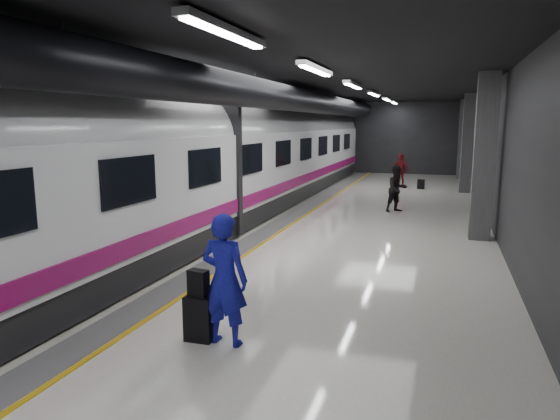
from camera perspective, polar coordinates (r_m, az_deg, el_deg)
The scene contains 9 objects.
ground at distance 13.40m, azimuth 2.45°, elevation -3.76°, with size 40.00×40.00×0.00m, color white.
platform_hall at distance 14.03m, azimuth 2.48°, elevation 11.42°, with size 10.02×40.02×4.51m.
train at distance 14.28m, azimuth -10.19°, elevation 5.35°, with size 3.05×38.00×4.05m.
traveler_main at distance 7.20m, azimuth -6.35°, elevation -7.90°, with size 0.70×0.46×1.93m, color #181FB6.
suitcase_main at distance 7.57m, azimuth -9.19°, elevation -12.13°, with size 0.41×0.26×0.67m, color black.
shoulder_bag at distance 7.38m, azimuth -9.32°, elevation -8.28°, with size 0.30×0.16×0.40m, color black.
traveler_far_a at distance 18.45m, azimuth 13.24°, elevation 2.36°, with size 0.81×0.63×1.66m, color black.
traveler_far_b at distance 25.86m, azimuth 13.60°, elevation 4.46°, with size 0.99×0.41×1.69m, color maroon.
suitcase_far at distance 25.31m, azimuth 15.81°, elevation 2.86°, with size 0.32×0.20×0.46m, color black.
Camera 1 is at (3.49, -12.55, 3.15)m, focal length 32.00 mm.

